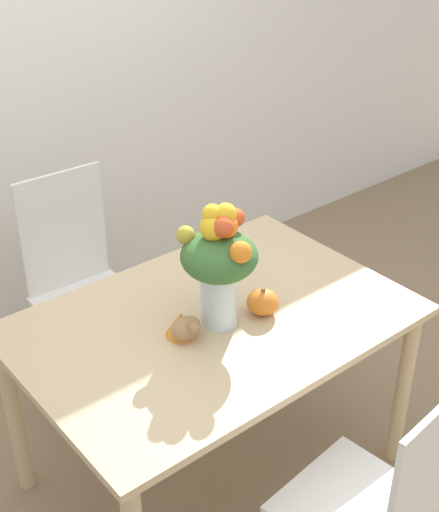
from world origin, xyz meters
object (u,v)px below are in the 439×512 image
(pumpkin, at_px, (263,302))
(dining_chair_near_window, at_px, (81,285))
(turkey_figurine, at_px, (183,326))
(dining_chair_far_side, at_px, (382,510))
(flower_vase, at_px, (220,262))

(pumpkin, distance_m, dining_chair_near_window, 0.99)
(dining_chair_near_window, bearing_deg, pumpkin, -73.59)
(turkey_figurine, relative_size, dining_chair_near_window, 0.15)
(pumpkin, height_order, turkey_figurine, pumpkin)
(turkey_figurine, bearing_deg, dining_chair_far_side, -80.21)
(flower_vase, relative_size, dining_chair_far_side, 0.45)
(flower_vase, xyz_separation_m, dining_chair_far_side, (-0.02, -0.78, -0.49))
(pumpkin, height_order, dining_chair_near_window, dining_chair_near_window)
(pumpkin, relative_size, turkey_figurine, 0.77)
(flower_vase, xyz_separation_m, dining_chair_near_window, (-0.09, 0.86, -0.49))
(pumpkin, bearing_deg, turkey_figurine, 168.02)
(turkey_figurine, relative_size, dining_chair_far_side, 0.15)
(turkey_figurine, distance_m, dining_chair_near_window, 0.90)
(turkey_figurine, bearing_deg, flower_vase, -3.36)
(flower_vase, relative_size, pumpkin, 3.96)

